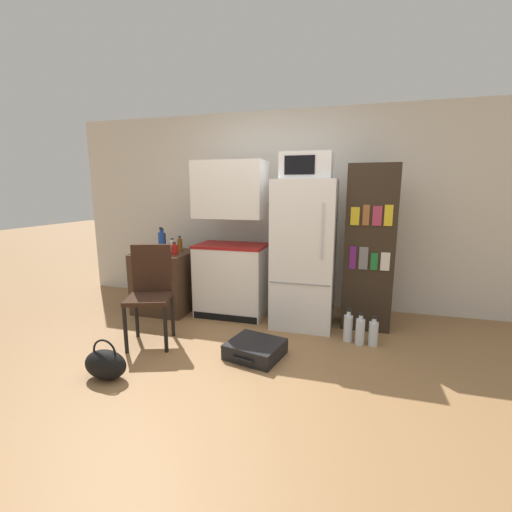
% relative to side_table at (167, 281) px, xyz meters
% --- Properties ---
extents(ground_plane, '(24.00, 24.00, 0.00)m').
position_rel_side_table_xyz_m(ground_plane, '(1.40, -1.27, -0.37)').
color(ground_plane, olive).
extents(wall_back, '(6.40, 0.10, 2.46)m').
position_rel_side_table_xyz_m(wall_back, '(1.60, 0.73, 0.86)').
color(wall_back, beige).
rests_on(wall_back, ground_plane).
extents(side_table, '(0.66, 0.66, 0.74)m').
position_rel_side_table_xyz_m(side_table, '(0.00, 0.00, 0.00)').
color(side_table, '#422D1E').
rests_on(side_table, ground_plane).
extents(kitchen_hutch, '(0.82, 0.53, 1.81)m').
position_rel_side_table_xyz_m(kitchen_hutch, '(0.84, 0.07, 0.47)').
color(kitchen_hutch, white).
rests_on(kitchen_hutch, ground_plane).
extents(refrigerator, '(0.66, 0.66, 1.60)m').
position_rel_side_table_xyz_m(refrigerator, '(1.71, 0.01, 0.43)').
color(refrigerator, white).
rests_on(refrigerator, ground_plane).
extents(microwave, '(0.53, 0.38, 0.27)m').
position_rel_side_table_xyz_m(microwave, '(1.71, 0.01, 1.37)').
color(microwave, silver).
rests_on(microwave, refrigerator).
extents(bookshelf, '(0.51, 0.40, 1.76)m').
position_rel_side_table_xyz_m(bookshelf, '(2.39, 0.14, 0.51)').
color(bookshelf, '#2D2319').
rests_on(bookshelf, ground_plane).
extents(bottle_blue_soda, '(0.08, 0.08, 0.29)m').
position_rel_side_table_xyz_m(bottle_blue_soda, '(-0.10, 0.10, 0.49)').
color(bottle_blue_soda, '#1E47A3').
rests_on(bottle_blue_soda, side_table).
extents(bottle_ketchup_red, '(0.08, 0.08, 0.15)m').
position_rel_side_table_xyz_m(bottle_ketchup_red, '(0.20, -0.12, 0.43)').
color(bottle_ketchup_red, '#AD1914').
rests_on(bottle_ketchup_red, side_table).
extents(bottle_milk_white, '(0.07, 0.07, 0.15)m').
position_rel_side_table_xyz_m(bottle_milk_white, '(0.04, 0.11, 0.44)').
color(bottle_milk_white, white).
rests_on(bottle_milk_white, side_table).
extents(bottle_amber_beer, '(0.06, 0.06, 0.19)m').
position_rel_side_table_xyz_m(bottle_amber_beer, '(0.13, 0.13, 0.45)').
color(bottle_amber_beer, brown).
rests_on(bottle_amber_beer, side_table).
extents(bottle_wine_dark, '(0.09, 0.09, 0.26)m').
position_rel_side_table_xyz_m(bottle_wine_dark, '(-0.16, 0.21, 0.48)').
color(bottle_wine_dark, black).
rests_on(bottle_wine_dark, side_table).
extents(bowl, '(0.15, 0.15, 0.04)m').
position_rel_side_table_xyz_m(bowl, '(-0.00, -0.15, 0.39)').
color(bowl, silver).
rests_on(bowl, side_table).
extents(chair, '(0.51, 0.51, 0.96)m').
position_rel_side_table_xyz_m(chair, '(0.33, -0.86, 0.20)').
color(chair, black).
rests_on(chair, ground_plane).
extents(suitcase_large_flat, '(0.55, 0.52, 0.14)m').
position_rel_side_table_xyz_m(suitcase_large_flat, '(1.41, -0.91, -0.30)').
color(suitcase_large_flat, black).
rests_on(suitcase_large_flat, ground_plane).
extents(handbag, '(0.36, 0.20, 0.33)m').
position_rel_side_table_xyz_m(handbag, '(0.36, -1.60, -0.25)').
color(handbag, black).
rests_on(handbag, ground_plane).
extents(water_bottle_front, '(0.09, 0.09, 0.34)m').
position_rel_side_table_xyz_m(water_bottle_front, '(2.22, -0.35, -0.23)').
color(water_bottle_front, silver).
rests_on(water_bottle_front, ground_plane).
extents(water_bottle_middle, '(0.09, 0.09, 0.30)m').
position_rel_side_table_xyz_m(water_bottle_middle, '(2.46, -0.38, -0.24)').
color(water_bottle_middle, silver).
rests_on(water_bottle_middle, ground_plane).
extents(water_bottle_back, '(0.09, 0.09, 0.33)m').
position_rel_side_table_xyz_m(water_bottle_back, '(2.33, -0.40, -0.23)').
color(water_bottle_back, silver).
rests_on(water_bottle_back, ground_plane).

